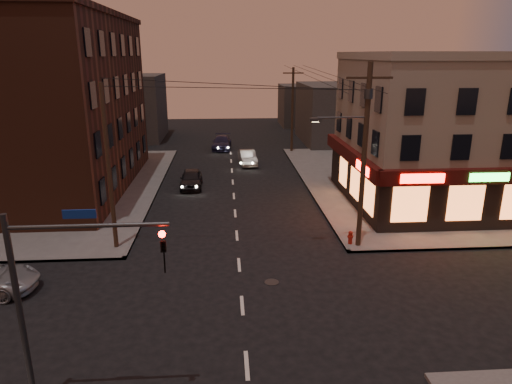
{
  "coord_description": "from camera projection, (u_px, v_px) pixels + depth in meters",
  "views": [
    {
      "loc": [
        -0.61,
        -17.58,
        10.53
      ],
      "look_at": [
        1.05,
        6.46,
        3.2
      ],
      "focal_mm": 32.0,
      "sensor_mm": 36.0,
      "label": 1
    }
  ],
  "objects": [
    {
      "name": "bg_building_ne_a",
      "position": [
        343.0,
        113.0,
        56.06
      ],
      "size": [
        10.0,
        12.0,
        7.0
      ],
      "primitive_type": "cube",
      "color": "#3F3D3A",
      "rests_on": "ground"
    },
    {
      "name": "utility_pole_west",
      "position": [
        109.0,
        169.0,
        24.28
      ],
      "size": [
        0.24,
        0.24,
        9.0
      ],
      "primitive_type": "cylinder",
      "color": "#382619",
      "rests_on": "sidewalk_nw"
    },
    {
      "name": "bg_building_ne_b",
      "position": [
        307.0,
        105.0,
        69.43
      ],
      "size": [
        8.0,
        8.0,
        6.0
      ],
      "primitive_type": "cube",
      "color": "#3F3D3A",
      "rests_on": "ground"
    },
    {
      "name": "sidewalk_nw",
      "position": [
        10.0,
        189.0,
        36.8
      ],
      "size": [
        24.0,
        28.0,
        0.15
      ],
      "primitive_type": "cube",
      "color": "#514F4C",
      "rests_on": "ground"
    },
    {
      "name": "sedan_mid",
      "position": [
        248.0,
        158.0,
        44.93
      ],
      "size": [
        1.85,
        4.36,
        1.4
      ],
      "primitive_type": "imported",
      "rotation": [
        0.0,
        0.0,
        0.09
      ],
      "color": "gray",
      "rests_on": "ground"
    },
    {
      "name": "ground",
      "position": [
        242.0,
        305.0,
        19.88
      ],
      "size": [
        120.0,
        120.0,
        0.0
      ],
      "primitive_type": "plane",
      "color": "black",
      "rests_on": "ground"
    },
    {
      "name": "traffic_signal",
      "position": [
        53.0,
        288.0,
        12.95
      ],
      "size": [
        4.49,
        0.32,
        6.47
      ],
      "color": "#333538",
      "rests_on": "ground"
    },
    {
      "name": "utility_pole_far",
      "position": [
        292.0,
        110.0,
        49.52
      ],
      "size": [
        0.26,
        0.26,
        9.0
      ],
      "primitive_type": "cylinder",
      "color": "#382619",
      "rests_on": "sidewalk_ne"
    },
    {
      "name": "sedan_far",
      "position": [
        222.0,
        143.0,
        52.31
      ],
      "size": [
        2.37,
        5.2,
        1.47
      ],
      "primitive_type": "imported",
      "rotation": [
        0.0,
        0.0,
        -0.06
      ],
      "color": "#1C1B37",
      "rests_on": "ground"
    },
    {
      "name": "bg_building_nw",
      "position": [
        127.0,
        107.0,
        57.94
      ],
      "size": [
        9.0,
        10.0,
        8.0
      ],
      "primitive_type": "cube",
      "color": "#3F3D3A",
      "rests_on": "ground"
    },
    {
      "name": "pizza_building",
      "position": [
        459.0,
        130.0,
        32.2
      ],
      "size": [
        15.85,
        12.85,
        10.5
      ],
      "color": "gray",
      "rests_on": "sidewalk_ne"
    },
    {
      "name": "fire_hydrant",
      "position": [
        350.0,
        237.0,
        25.86
      ],
      "size": [
        0.35,
        0.35,
        0.77
      ],
      "rotation": [
        0.0,
        0.0,
        0.41
      ],
      "color": "maroon",
      "rests_on": "sidewalk_ne"
    },
    {
      "name": "sidewalk_ne",
      "position": [
        442.0,
        180.0,
        39.18
      ],
      "size": [
        24.0,
        28.0,
        0.15
      ],
      "primitive_type": "cube",
      "color": "#514F4C",
      "rests_on": "ground"
    },
    {
      "name": "brick_apartment",
      "position": [
        44.0,
        106.0,
        35.12
      ],
      "size": [
        12.0,
        20.0,
        13.0
      ],
      "primitive_type": "cube",
      "color": "#482417",
      "rests_on": "sidewalk_nw"
    },
    {
      "name": "utility_pole_main",
      "position": [
        363.0,
        147.0,
        24.18
      ],
      "size": [
        4.2,
        0.44,
        10.0
      ],
      "color": "#382619",
      "rests_on": "sidewalk_ne"
    },
    {
      "name": "sedan_near",
      "position": [
        191.0,
        179.0,
        37.28
      ],
      "size": [
        1.77,
        4.29,
        1.45
      ],
      "primitive_type": "imported",
      "rotation": [
        0.0,
        0.0,
        0.01
      ],
      "color": "black",
      "rests_on": "ground"
    }
  ]
}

